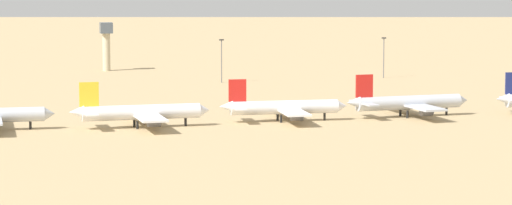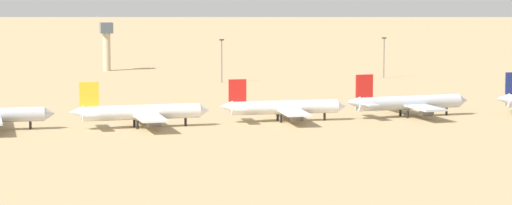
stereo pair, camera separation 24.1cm
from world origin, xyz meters
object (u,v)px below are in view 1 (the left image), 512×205
Objects in this scene: parked_jet_yellow_2 at (140,112)px; control_tower at (106,42)px; light_pole_mid at (384,55)px; light_pole_west at (222,58)px; parked_jet_red_4 at (408,103)px; parked_jet_red_3 at (283,107)px.

control_tower is at bearing 84.42° from parked_jet_yellow_2.
light_pole_mid is at bearing 45.21° from parked_jet_yellow_2.
control_tower is at bearing 121.35° from light_pole_west.
parked_jet_red_4 is 122.40m from light_pole_mid.
parked_jet_red_4 is 187.46m from control_tower.
control_tower is at bearing 151.28° from light_pole_mid.
light_pole_west is (-32.74, 113.76, 5.18)m from parked_jet_red_4.
control_tower reaches higher than parked_jet_red_3.
light_pole_mid reaches higher than parked_jet_red_4.
control_tower is 1.22× the size of light_pole_west.
parked_jet_red_4 is at bearing -68.25° from control_tower.
parked_jet_yellow_2 is 167.79m from light_pole_mid.
parked_jet_yellow_2 is 2.48× the size of light_pole_mid.
control_tower reaches higher than parked_jet_red_4.
light_pole_west reaches higher than parked_jet_red_3.
light_pole_mid is at bearing 61.03° from parked_jet_red_3.
parked_jet_yellow_2 is at bearing -172.77° from parked_jet_red_3.
parked_jet_red_3 is 2.37× the size of light_pole_mid.
light_pole_west is at bearing -58.65° from control_tower.
light_pole_west is at bearing 66.08° from parked_jet_yellow_2.
control_tower is (-30.82, 175.50, 8.08)m from parked_jet_red_3.
parked_jet_yellow_2 is 42.34m from parked_jet_red_3.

